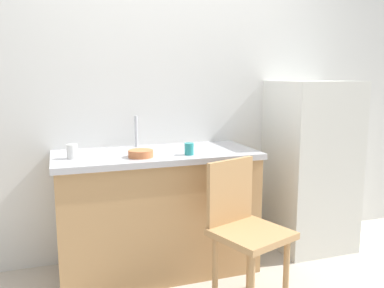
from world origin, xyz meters
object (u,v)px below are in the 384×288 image
refrigerator (310,165)px  chair (244,226)px  cup_teal (189,149)px  terracotta_bowl (141,154)px  cup_white (72,151)px

refrigerator → chair: bearing=-145.1°
cup_teal → chair: bearing=-65.0°
terracotta_bowl → cup_teal: bearing=-4.9°
chair → cup_white: cup_white is taller
refrigerator → terracotta_bowl: (-1.43, -0.16, 0.22)m
cup_teal → cup_white: size_ratio=0.86×
refrigerator → cup_teal: (-1.11, -0.19, 0.23)m
chair → cup_teal: 0.63m
terracotta_bowl → chair: bearing=-41.3°
chair → cup_teal: size_ratio=11.09×
refrigerator → cup_white: bearing=-177.8°
refrigerator → chair: refrigerator is taller
terracotta_bowl → cup_teal: cup_teal is taller
chair → cup_teal: cup_teal is taller
chair → refrigerator: bearing=15.3°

